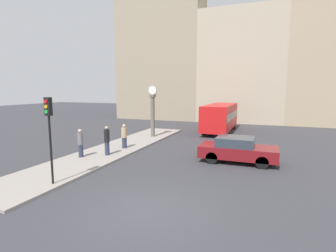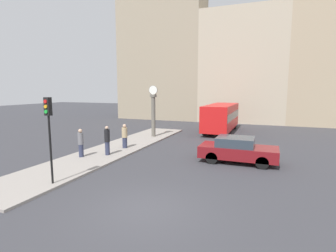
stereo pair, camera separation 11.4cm
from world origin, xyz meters
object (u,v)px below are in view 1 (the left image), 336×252
sedan_car (237,150)px  pedestrian_black_jacket (107,141)px  pedestrian_tan_coat (124,136)px  bus_distant (220,116)px  pedestrian_grey_jacket (80,143)px  traffic_light_near (49,123)px  street_clock (153,112)px

sedan_car → pedestrian_black_jacket: size_ratio=2.39×
sedan_car → pedestrian_tan_coat: (-7.67, 0.49, 0.19)m
bus_distant → sedan_car: bearing=-75.0°
sedan_car → pedestrian_black_jacket: 7.82m
pedestrian_tan_coat → pedestrian_black_jacket: size_ratio=0.92×
pedestrian_tan_coat → pedestrian_grey_jacket: size_ratio=0.98×
traffic_light_near → pedestrian_black_jacket: (-0.67, 5.09, -1.75)m
bus_distant → pedestrian_tan_coat: 11.15m
bus_distant → pedestrian_black_jacket: size_ratio=4.29×
sedan_car → pedestrian_tan_coat: 7.68m
bus_distant → traffic_light_near: bearing=-103.5°
traffic_light_near → street_clock: 12.03m
sedan_car → pedestrian_grey_jacket: bearing=-163.5°
street_clock → traffic_light_near: bearing=-86.6°
pedestrian_grey_jacket → pedestrian_tan_coat: bearing=69.4°
pedestrian_tan_coat → pedestrian_grey_jacket: pedestrian_grey_jacket is taller
pedestrian_grey_jacket → pedestrian_black_jacket: bearing=39.9°
traffic_light_near → pedestrian_black_jacket: traffic_light_near is taller
traffic_light_near → pedestrian_grey_jacket: traffic_light_near is taller
bus_distant → pedestrian_black_jacket: bus_distant is taller
sedan_car → bus_distant: bus_distant is taller
sedan_car → bus_distant: bearing=105.0°
bus_distant → traffic_light_near: (-4.15, -17.23, 1.23)m
street_clock → pedestrian_grey_jacket: bearing=-98.3°
traffic_light_near → pedestrian_black_jacket: size_ratio=2.06×
street_clock → sedan_car: bearing=-34.6°
pedestrian_grey_jacket → pedestrian_black_jacket: 1.55m
pedestrian_tan_coat → street_clock: bearing=90.2°
traffic_light_near → pedestrian_black_jacket: bearing=97.5°
bus_distant → pedestrian_tan_coat: size_ratio=4.65×
sedan_car → pedestrian_grey_jacket: size_ratio=2.53×
pedestrian_black_jacket → bus_distant: bearing=68.3°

